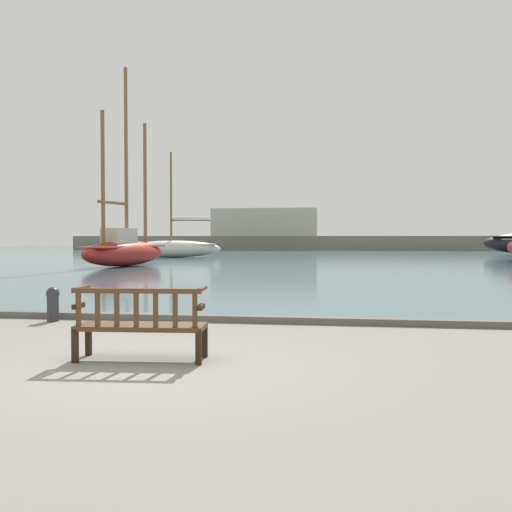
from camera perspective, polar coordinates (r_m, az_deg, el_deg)
ground_plane at (r=6.90m, az=-11.95°, el=-11.05°), size 160.00×160.00×0.00m
harbor_water at (r=50.38m, az=5.71°, el=0.16°), size 100.00×80.00×0.08m
quay_edge_kerb at (r=10.53m, az=-4.61°, el=-6.21°), size 40.00×0.30×0.12m
park_bench at (r=7.29m, az=-11.48°, el=-6.59°), size 1.63×0.63×0.92m
sailboat_distant_harbor at (r=29.69m, az=-13.02°, el=0.73°), size 3.03×7.14×10.07m
sailboat_mid_starboard at (r=42.01m, az=-8.24°, el=0.85°), size 7.07×3.40×7.65m
mooring_bollard at (r=11.11m, az=-19.65°, el=-4.36°), size 0.24×0.24×0.63m
far_breakwater at (r=65.88m, az=4.97°, el=1.80°), size 58.89×2.40×4.92m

